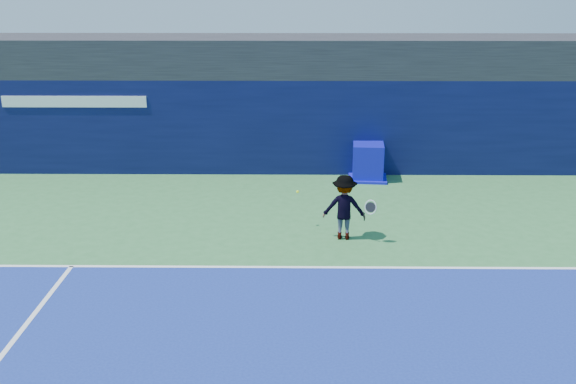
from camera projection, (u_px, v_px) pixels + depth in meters
name	position (u px, v px, depth m)	size (l,w,h in m)	color
ground	(303.00, 342.00, 11.04)	(80.00, 80.00, 0.00)	#32713B
baseline	(301.00, 267.00, 13.89)	(24.00, 0.10, 0.01)	white
stadium_band	(300.00, 56.00, 20.83)	(36.00, 3.00, 1.20)	#222127
back_wall_assembly	(299.00, 125.00, 20.54)	(36.00, 1.03, 3.00)	#0A0E39
equipment_cart	(368.00, 163.00, 19.95)	(1.27, 1.27, 1.13)	#0B0B9E
tennis_player	(344.00, 207.00, 15.24)	(1.27, 0.72, 1.58)	white
tennis_ball	(298.00, 192.00, 15.90)	(0.07, 0.07, 0.07)	#E1F51B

